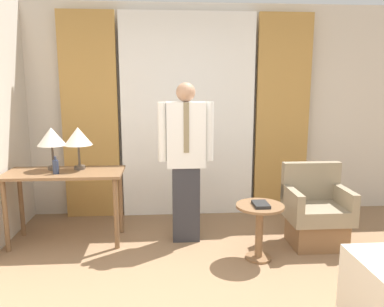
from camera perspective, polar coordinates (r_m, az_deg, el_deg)
wall_back at (r=4.92m, az=-0.71°, el=6.43°), size 10.00×0.06×2.70m
curtain_sheer_center at (r=4.80m, az=-0.61°, el=5.60°), size 1.69×0.06×2.58m
curtain_drape_left at (r=4.88m, az=-15.26°, el=5.31°), size 0.69×0.06×2.58m
curtain_drape_right at (r=5.03m, az=13.59°, el=5.53°), size 0.69×0.06×2.58m
desk at (r=4.23m, az=-18.78°, el=-4.24°), size 1.23×0.55×0.79m
table_lamp_left at (r=4.27m, az=-20.63°, el=2.29°), size 0.30×0.30×0.46m
table_lamp_right at (r=4.20m, az=-16.98°, el=2.38°), size 0.30×0.30×0.46m
bottle_near_edge at (r=4.11m, az=-20.06°, el=-1.89°), size 0.06×0.06×0.18m
person at (r=3.99m, az=-0.94°, el=-0.43°), size 0.59×0.20×1.72m
armchair at (r=4.26m, az=18.35°, el=-8.79°), size 0.64×0.54×0.86m
side_table at (r=3.76m, az=10.24°, el=-10.31°), size 0.47×0.47×0.56m
book at (r=3.67m, az=10.45°, el=-7.63°), size 0.14×0.21×0.03m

